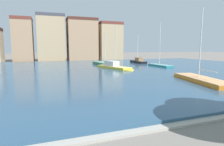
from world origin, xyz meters
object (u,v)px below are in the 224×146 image
at_px(sailboat_yellow, 115,67).
at_px(sailboat_orange, 197,80).
at_px(sailboat_green, 105,65).
at_px(sailboat_teal, 159,66).
at_px(sailboat_black, 137,62).

relative_size(sailboat_yellow, sailboat_orange, 0.93).
xyz_separation_m(sailboat_green, sailboat_teal, (9.53, -4.92, -0.06)).
xyz_separation_m(sailboat_yellow, sailboat_green, (0.16, 6.29, -0.08)).
height_order(sailboat_yellow, sailboat_green, sailboat_yellow).
distance_m(sailboat_yellow, sailboat_teal, 9.79).
xyz_separation_m(sailboat_yellow, sailboat_orange, (4.24, -14.22, -0.12)).
bearing_deg(sailboat_green, sailboat_teal, -27.30).
bearing_deg(sailboat_yellow, sailboat_teal, 8.01).
xyz_separation_m(sailboat_yellow, sailboat_teal, (9.69, 1.36, -0.14)).
height_order(sailboat_yellow, sailboat_teal, sailboat_teal).
distance_m(sailboat_green, sailboat_teal, 10.73).
relative_size(sailboat_orange, sailboat_green, 0.98).
distance_m(sailboat_orange, sailboat_black, 25.12).
relative_size(sailboat_green, sailboat_black, 1.37).
relative_size(sailboat_green, sailboat_teal, 1.11).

